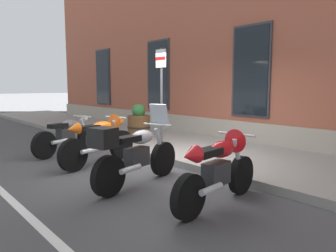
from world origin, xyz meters
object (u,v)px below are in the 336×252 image
barrel_planter (139,124)px  motorcycle_orange_sport (101,138)px  parking_sign (161,84)px  motorcycle_silver_touring (134,154)px  motorcycle_red_sport (221,165)px  motorcycle_grey_naked (68,135)px

barrel_planter → motorcycle_orange_sport: bearing=-53.6°
motorcycle_orange_sport → barrel_planter: bearing=126.4°
motorcycle_orange_sport → parking_sign: parking_sign is taller
motorcycle_orange_sport → parking_sign: bearing=90.7°
motorcycle_silver_touring → parking_sign: bearing=130.8°
motorcycle_silver_touring → motorcycle_red_sport: bearing=17.9°
motorcycle_orange_sport → motorcycle_silver_touring: 1.82m
motorcycle_silver_touring → barrel_planter: size_ratio=2.01×
motorcycle_orange_sport → parking_sign: size_ratio=0.82×
motorcycle_silver_touring → motorcycle_orange_sport: bearing=168.1°
motorcycle_silver_touring → parking_sign: parking_sign is taller
motorcycle_silver_touring → motorcycle_red_sport: size_ratio=1.05×
motorcycle_orange_sport → barrel_planter: barrel_planter is taller
motorcycle_silver_touring → barrel_planter: 4.18m
motorcycle_orange_sport → motorcycle_red_sport: (3.26, 0.10, -0.01)m
parking_sign → motorcycle_red_sport: bearing=-26.1°
motorcycle_grey_naked → motorcycle_red_sport: (4.79, 0.20, 0.10)m
motorcycle_silver_touring → motorcycle_grey_naked: bearing=175.2°
barrel_planter → motorcycle_red_sport: bearing=-22.7°
parking_sign → motorcycle_orange_sport: bearing=-89.3°
parking_sign → barrel_planter: 1.98m
motorcycle_grey_naked → motorcycle_red_sport: motorcycle_red_sport is taller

